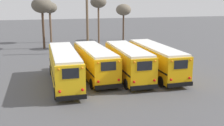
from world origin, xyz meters
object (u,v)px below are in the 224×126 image
school_bus_0 (64,66)px  utility_pole (87,20)px  bare_tree_3 (98,3)px  school_bus_3 (156,59)px  school_bus_1 (95,62)px  school_bus_2 (128,62)px  bare_tree_1 (124,10)px  bare_tree_2 (50,9)px  bare_tree_0 (42,6)px

school_bus_0 → utility_pole: (4.67, 14.48, 3.05)m
bare_tree_3 → school_bus_3: bearing=-82.3°
school_bus_1 → school_bus_2: school_bus_2 is taller
school_bus_0 → school_bus_3: school_bus_0 is taller
utility_pole → bare_tree_3: (2.48, 3.92, 2.32)m
bare_tree_1 → bare_tree_2: size_ratio=0.94×
school_bus_1 → school_bus_2: 3.35m
utility_pole → school_bus_0: bearing=-107.9°
bare_tree_0 → bare_tree_2: bare_tree_0 is taller
school_bus_2 → school_bus_0: bearing=-175.7°
school_bus_1 → utility_pole: 13.38m
bare_tree_1 → school_bus_2: bearing=-105.8°
bare_tree_0 → bare_tree_1: size_ratio=1.18×
utility_pole → bare_tree_2: 12.57m
school_bus_0 → school_bus_1: bearing=26.1°
school_bus_2 → bare_tree_3: size_ratio=1.14×
school_bus_1 → bare_tree_3: 18.14m
school_bus_2 → utility_pole: 14.43m
school_bus_2 → utility_pole: (-1.68, 13.99, 3.08)m
school_bus_1 → bare_tree_2: bare_tree_2 is taller
utility_pole → school_bus_2: bearing=-83.1°
school_bus_3 → bare_tree_3: size_ratio=1.27×
school_bus_3 → bare_tree_0: (-10.96, 19.25, 4.99)m
utility_pole → bare_tree_3: size_ratio=1.14×
school_bus_1 → bare_tree_2: 25.10m
school_bus_2 → bare_tree_3: bearing=87.4°
bare_tree_0 → school_bus_3: bearing=-60.3°
bare_tree_2 → school_bus_0: bearing=-89.9°
school_bus_2 → bare_tree_1: bare_tree_1 is taller
school_bus_1 → school_bus_3: size_ratio=0.93×
school_bus_0 → bare_tree_1: size_ratio=1.55×
school_bus_1 → school_bus_2: (3.18, -1.07, 0.05)m
school_bus_0 → bare_tree_1: (13.50, 25.68, 3.86)m
school_bus_1 → bare_tree_2: size_ratio=1.36×
bare_tree_2 → utility_pole: bearing=-67.8°
school_bus_3 → bare_tree_2: (-9.59, 25.21, 4.34)m
school_bus_0 → bare_tree_2: 26.41m
utility_pole → bare_tree_1: size_ratio=1.39×
school_bus_2 → school_bus_3: bearing=6.6°
bare_tree_1 → school_bus_1: bearing=-113.2°
school_bus_2 → bare_tree_1: (7.15, 25.20, 3.89)m
school_bus_1 → school_bus_2: size_ratio=1.04×
bare_tree_3 → bare_tree_0: bearing=168.8°
school_bus_2 → school_bus_1: bearing=161.3°
bare_tree_0 → bare_tree_1: 15.98m
school_bus_1 → bare_tree_1: 26.54m
school_bus_2 → bare_tree_2: size_ratio=1.31×
school_bus_0 → utility_pole: size_ratio=1.11×
bare_tree_1 → bare_tree_3: size_ratio=0.82×
bare_tree_2 → school_bus_3: bearing=-69.2°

